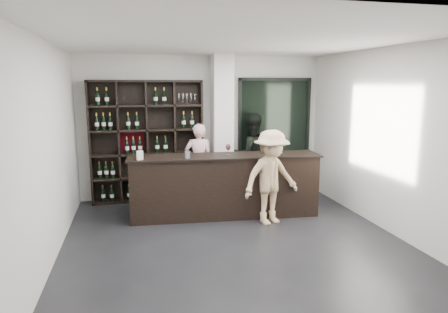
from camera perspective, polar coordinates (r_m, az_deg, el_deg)
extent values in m
cube|color=black|center=(6.05, 1.67, -12.34)|extent=(5.00, 5.50, 0.01)
cube|color=silver|center=(8.11, -0.26, 4.15)|extent=(0.40, 0.40, 2.90)
cube|color=black|center=(8.66, 7.20, 4.14)|extent=(1.60, 0.08, 2.10)
cube|color=black|center=(8.66, 7.20, 4.14)|extent=(1.48, 0.02, 1.98)
cube|color=black|center=(7.07, 0.12, -4.33)|extent=(3.26, 0.61, 1.07)
cube|color=black|center=(6.95, 0.12, 0.06)|extent=(3.34, 0.69, 0.03)
imported|color=beige|center=(8.05, -3.63, -0.77)|extent=(0.60, 0.43, 1.55)
imported|color=black|center=(8.28, 3.90, 0.17)|extent=(0.88, 0.71, 1.73)
imported|color=tan|center=(6.69, 6.74, -2.98)|extent=(1.15, 0.84, 1.59)
cylinder|color=#9BAABB|center=(6.68, -5.24, 0.23)|extent=(0.11, 0.11, 0.12)
cube|color=white|center=(7.24, 7.65, 0.59)|extent=(0.14, 0.14, 0.02)
cube|color=white|center=(6.67, -11.95, 0.17)|extent=(0.11, 0.09, 0.15)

